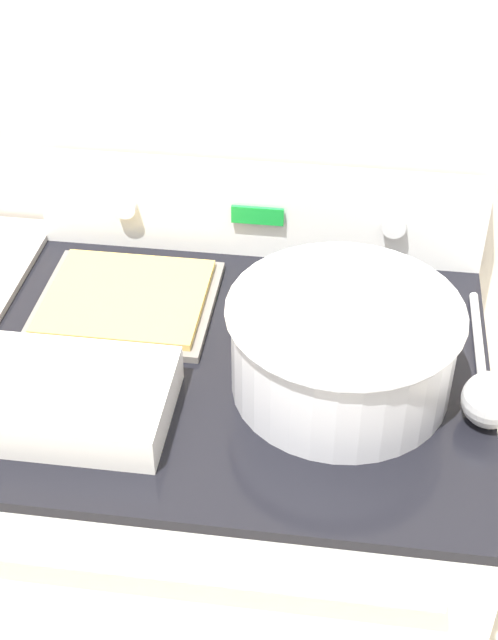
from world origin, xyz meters
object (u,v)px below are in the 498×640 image
(mixing_bowl, at_px, (343,342))
(casserole_dish, at_px, (66,396))
(baking_tray, at_px, (126,300))
(ladle, at_px, (489,395))

(mixing_bowl, relative_size, casserole_dish, 1.14)
(mixing_bowl, bearing_deg, baking_tray, 157.47)
(casserole_dish, relative_size, baking_tray, 1.03)
(baking_tray, xyz_separation_m, ladle, (0.56, -0.18, 0.03))
(casserole_dish, bearing_deg, ladle, 7.61)
(mixing_bowl, height_order, ladle, mixing_bowl)
(casserole_dish, height_order, ladle, ladle)
(baking_tray, bearing_deg, casserole_dish, -94.43)
(casserole_dish, xyz_separation_m, baking_tray, (0.02, 0.26, -0.02))
(casserole_dish, height_order, baking_tray, casserole_dish)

